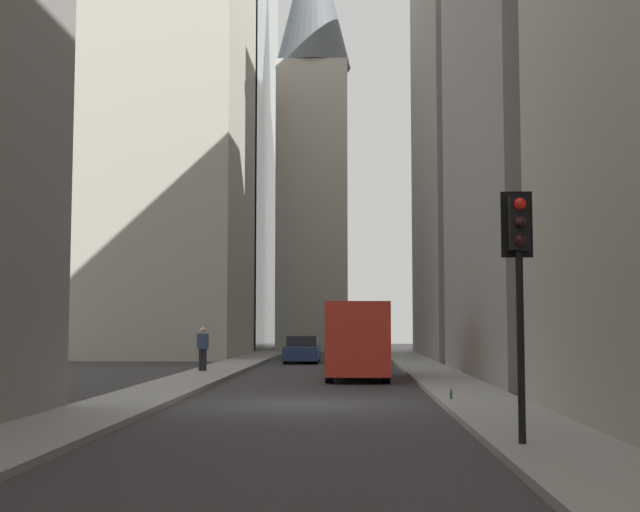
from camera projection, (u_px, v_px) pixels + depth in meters
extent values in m
plane|color=#302D30|center=(306.00, 404.00, 21.99)|extent=(135.00, 135.00, 0.00)
cube|color=gray|center=(132.00, 401.00, 22.16)|extent=(90.00, 2.20, 0.14)
cube|color=gray|center=(482.00, 402.00, 21.84)|extent=(90.00, 2.20, 0.14)
cube|color=gray|center=(595.00, 77.00, 32.97)|extent=(16.11, 10.00, 23.06)
cube|color=gray|center=(503.00, 110.00, 52.94)|extent=(18.15, 10.00, 30.46)
cube|color=#A8A091|center=(167.00, 128.00, 55.24)|extent=(14.45, 10.00, 29.25)
cube|color=#B7B2A5|center=(313.00, 208.00, 65.72)|extent=(5.32, 5.32, 21.85)
cube|color=red|center=(357.00, 338.00, 31.38)|extent=(4.60, 2.25, 2.60)
cube|color=#38383D|center=(357.00, 345.00, 34.54)|extent=(1.90, 2.25, 1.90)
cube|color=black|center=(357.00, 331.00, 34.59)|extent=(1.92, 2.09, 0.64)
cylinder|color=black|center=(381.00, 364.00, 34.45)|extent=(0.88, 0.28, 0.88)
cylinder|color=black|center=(332.00, 364.00, 34.52)|extent=(0.88, 0.28, 0.88)
cylinder|color=black|center=(386.00, 371.00, 29.87)|extent=(0.88, 0.28, 0.88)
cylinder|color=black|center=(330.00, 370.00, 29.94)|extent=(0.88, 0.28, 0.88)
cube|color=navy|center=(302.00, 353.00, 45.46)|extent=(4.30, 1.78, 0.70)
cube|color=black|center=(303.00, 341.00, 45.71)|extent=(2.10, 1.58, 0.54)
cylinder|color=black|center=(316.00, 358.00, 44.07)|extent=(0.64, 0.22, 0.64)
cylinder|color=black|center=(286.00, 358.00, 44.12)|extent=(0.64, 0.22, 0.64)
cylinder|color=black|center=(318.00, 356.00, 46.76)|extent=(0.64, 0.22, 0.64)
cylinder|color=black|center=(289.00, 356.00, 46.81)|extent=(0.64, 0.22, 0.64)
cylinder|color=black|center=(521.00, 346.00, 13.91)|extent=(0.12, 0.12, 3.12)
cube|color=black|center=(518.00, 223.00, 14.07)|extent=(0.28, 0.32, 0.90)
cube|color=black|center=(517.00, 224.00, 14.22)|extent=(0.03, 0.52, 1.10)
sphere|color=red|center=(520.00, 204.00, 13.93)|extent=(0.20, 0.20, 0.20)
sphere|color=black|center=(520.00, 222.00, 13.91)|extent=(0.20, 0.20, 0.20)
sphere|color=black|center=(521.00, 241.00, 13.88)|extent=(0.20, 0.20, 0.20)
cylinder|color=black|center=(205.00, 360.00, 35.29)|extent=(0.16, 0.16, 0.89)
cylinder|color=black|center=(201.00, 360.00, 35.29)|extent=(0.16, 0.16, 0.89)
cube|color=navy|center=(203.00, 341.00, 35.35)|extent=(0.26, 0.44, 0.63)
sphere|color=beige|center=(203.00, 330.00, 35.39)|extent=(0.22, 0.22, 0.22)
cylinder|color=#236033|center=(451.00, 395.00, 22.03)|extent=(0.07, 0.07, 0.20)
cylinder|color=#236033|center=(451.00, 390.00, 22.04)|extent=(0.03, 0.03, 0.07)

